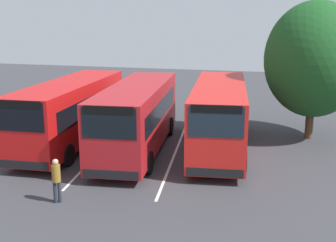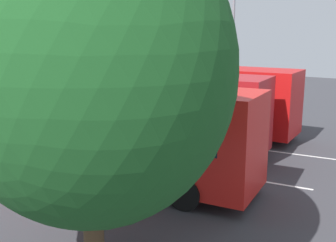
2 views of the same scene
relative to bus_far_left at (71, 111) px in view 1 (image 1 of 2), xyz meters
The scene contains 8 objects.
ground_plane 4.21m from the bus_far_left, 100.52° to the left, with size 66.45×66.45×0.00m, color #38383D.
bus_far_left is the anchor object (origin of this frame).
bus_center_left 3.78m from the bus_far_left, 88.08° to the left, with size 10.31×3.59×3.40m.
bus_center_right 7.84m from the bus_far_left, 98.38° to the left, with size 10.32×3.66×3.40m.
pedestrian 7.53m from the bus_far_left, 22.94° to the left, with size 0.44×0.44×1.70m.
depot_tree 13.47m from the bus_far_left, 110.25° to the left, with size 6.02×5.42×7.63m.
lane_stripe_outer_left 2.66m from the bus_far_left, 111.31° to the left, with size 13.27×0.12×0.01m, color silver.
lane_stripe_inner_left 5.99m from the bus_far_left, 96.95° to the left, with size 13.27×0.12×0.01m, color silver.
Camera 1 is at (20.90, 7.01, 6.81)m, focal length 45.98 mm.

